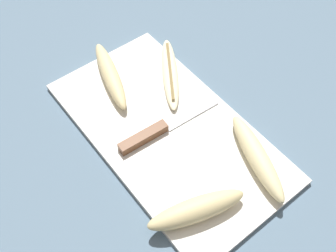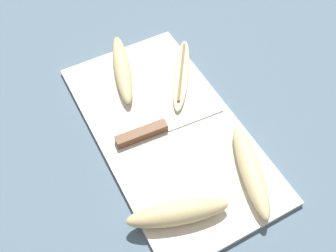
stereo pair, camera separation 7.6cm
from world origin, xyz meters
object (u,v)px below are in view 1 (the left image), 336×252
object	(u,v)px
banana_soft_right	(257,157)
banana_ripe_center	(110,75)
knife	(152,133)
banana_bright_far	(170,73)
banana_mellow_near	(196,210)

from	to	relation	value
banana_soft_right	banana_ripe_center	xyz separation A→B (m)	(-0.33, -0.10, -0.00)
knife	banana_ripe_center	size ratio (longest dim) A/B	1.13
knife	banana_ripe_center	xyz separation A→B (m)	(-0.17, 0.02, 0.01)
knife	banana_bright_far	xyz separation A→B (m)	(-0.10, 0.12, 0.00)
banana_ripe_center	banana_mellow_near	world-z (taller)	banana_mellow_near
knife	banana_ripe_center	world-z (taller)	banana_ripe_center
banana_mellow_near	banana_bright_far	xyz separation A→B (m)	(-0.28, 0.16, -0.01)
banana_ripe_center	banana_bright_far	xyz separation A→B (m)	(0.07, 0.11, -0.01)
banana_soft_right	knife	bearing A→B (deg)	-145.41
banana_soft_right	banana_bright_far	bearing A→B (deg)	177.95
knife	banana_soft_right	bearing A→B (deg)	38.21
banana_mellow_near	knife	bearing A→B (deg)	167.30
knife	banana_bright_far	world-z (taller)	same
banana_ripe_center	banana_mellow_near	distance (m)	0.35
banana_soft_right	banana_mellow_near	world-z (taller)	banana_mellow_near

